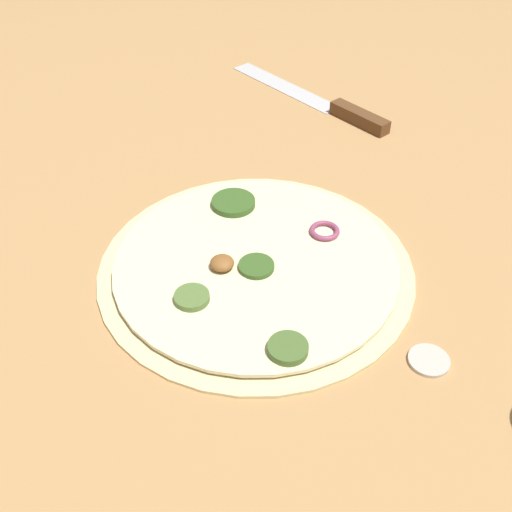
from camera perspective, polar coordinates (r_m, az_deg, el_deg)
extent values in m
plane|color=tan|center=(0.60, 0.00, -1.22)|extent=(3.00, 3.00, 0.00)
cylinder|color=beige|center=(0.60, 0.00, -0.97)|extent=(0.32, 0.32, 0.01)
cylinder|color=beige|center=(0.60, 0.00, -0.58)|extent=(0.28, 0.28, 0.00)
torus|color=#934266|center=(0.63, 6.55, 2.41)|extent=(0.03, 0.03, 0.01)
cylinder|color=#47662D|center=(0.51, 3.06, -8.76)|extent=(0.04, 0.04, 0.01)
ellipsoid|color=brown|center=(0.58, -3.26, -0.67)|extent=(0.02, 0.02, 0.01)
cylinder|color=#567538|center=(0.56, -6.13, -3.94)|extent=(0.03, 0.03, 0.01)
cylinder|color=#385B23|center=(0.58, 0.03, -0.98)|extent=(0.04, 0.04, 0.00)
cylinder|color=#385B23|center=(0.67, -2.17, 5.10)|extent=(0.05, 0.05, 0.01)
cube|color=silver|center=(0.95, 2.72, 15.83)|extent=(0.21, 0.07, 0.00)
cube|color=brown|center=(0.86, 9.81, 12.88)|extent=(0.10, 0.04, 0.02)
cylinder|color=beige|center=(0.54, 15.95, -9.72)|extent=(0.04, 0.04, 0.01)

